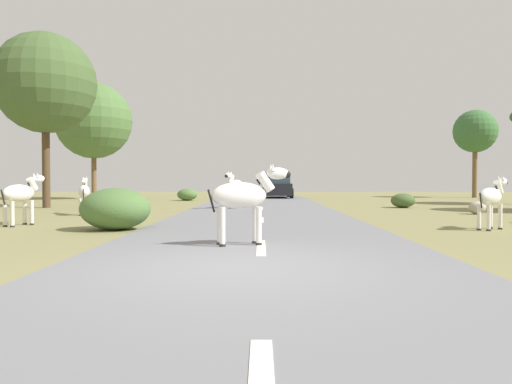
# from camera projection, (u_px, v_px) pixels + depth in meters

# --- Properties ---
(ground_plane) EXTENTS (90.00, 90.00, 0.00)m
(ground_plane) POSITION_uv_depth(u_px,v_px,m) (235.00, 271.00, 6.63)
(ground_plane) COLOR olive
(road) EXTENTS (6.00, 64.00, 0.05)m
(road) POSITION_uv_depth(u_px,v_px,m) (261.00, 270.00, 6.62)
(road) COLOR slate
(road) RESTS_ON ground_plane
(lane_markings) EXTENTS (0.16, 56.00, 0.01)m
(lane_markings) POSITION_uv_depth(u_px,v_px,m) (261.00, 283.00, 5.62)
(lane_markings) COLOR silver
(lane_markings) RESTS_ON road
(zebra_0) EXTENTS (0.88, 1.60, 1.59)m
(zebra_0) POSITION_uv_depth(u_px,v_px,m) (235.00, 186.00, 20.69)
(zebra_0) COLOR silver
(zebra_0) RESTS_ON road
(zebra_1) EXTENTS (1.58, 0.70, 1.52)m
(zebra_1) POSITION_uv_depth(u_px,v_px,m) (244.00, 196.00, 8.98)
(zebra_1) COLOR silver
(zebra_1) RESTS_ON road
(zebra_2) EXTENTS (0.77, 1.51, 1.48)m
(zebra_2) POSITION_uv_depth(u_px,v_px,m) (21.00, 194.00, 13.29)
(zebra_2) COLOR silver
(zebra_2) RESTS_ON ground_plane
(zebra_3) EXTENTS (1.24, 1.09, 1.39)m
(zebra_3) POSITION_uv_depth(u_px,v_px,m) (491.00, 197.00, 12.22)
(zebra_3) COLOR silver
(zebra_3) RESTS_ON ground_plane
(zebra_4) EXTENTS (0.68, 1.45, 1.40)m
(zebra_4) POSITION_uv_depth(u_px,v_px,m) (84.00, 192.00, 17.35)
(zebra_4) COLOR silver
(zebra_4) RESTS_ON ground_plane
(car_0) EXTENTS (2.10, 4.38, 1.74)m
(car_0) POSITION_uv_depth(u_px,v_px,m) (277.00, 186.00, 33.23)
(car_0) COLOR black
(car_0) RESTS_ON road
(tree_0) EXTENTS (4.97, 4.97, 7.65)m
(tree_0) POSITION_uv_depth(u_px,v_px,m) (94.00, 121.00, 31.50)
(tree_0) COLOR brown
(tree_0) RESTS_ON ground_plane
(tree_3) EXTENTS (3.06, 3.06, 6.30)m
(tree_3) POSITION_uv_depth(u_px,v_px,m) (475.00, 132.00, 34.43)
(tree_3) COLOR brown
(tree_3) RESTS_ON ground_plane
(tree_5) EXTENTS (4.53, 4.53, 7.93)m
(tree_5) POSITION_uv_depth(u_px,v_px,m) (45.00, 83.00, 21.75)
(tree_5) COLOR #4C3823
(tree_5) RESTS_ON ground_plane
(bush_0) EXTENTS (1.10, 0.99, 0.66)m
(bush_0) POSITION_uv_depth(u_px,v_px,m) (403.00, 201.00, 21.92)
(bush_0) COLOR #425B2D
(bush_0) RESTS_ON ground_plane
(bush_1) EXTENTS (1.23, 1.11, 0.74)m
(bush_1) POSITION_uv_depth(u_px,v_px,m) (187.00, 195.00, 29.61)
(bush_1) COLOR #4C7038
(bush_1) RESTS_ON ground_plane
(bush_2) EXTENTS (1.77, 1.60, 1.06)m
(bush_2) POSITION_uv_depth(u_px,v_px,m) (115.00, 209.00, 12.18)
(bush_2) COLOR #4C7038
(bush_2) RESTS_ON ground_plane
(rock_0) EXTENTS (0.61, 0.58, 0.48)m
(rock_0) POSITION_uv_depth(u_px,v_px,m) (477.00, 208.00, 17.72)
(rock_0) COLOR #A89E8C
(rock_0) RESTS_ON ground_plane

